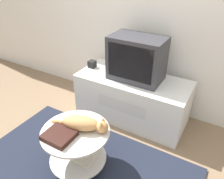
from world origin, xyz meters
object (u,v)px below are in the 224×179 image
object	(u,v)px
tv	(137,58)
cat	(83,123)
dvd_box	(59,136)
speaker	(92,64)

from	to	relation	value
tv	cat	distance (m)	0.95
cat	tv	bearing A→B (deg)	69.02
dvd_box	speaker	bearing A→B (deg)	111.09
tv	cat	xyz separation A→B (m)	(-0.06, -0.91, -0.27)
tv	dvd_box	world-z (taller)	tv
tv	cat	size ratio (longest dim) A/B	1.14
tv	speaker	size ratio (longest dim) A/B	6.94
dvd_box	cat	world-z (taller)	cat
speaker	tv	bearing A→B (deg)	0.70
tv	speaker	distance (m)	0.62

